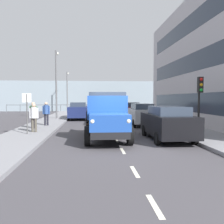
{
  "coord_description": "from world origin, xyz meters",
  "views": [
    {
      "loc": [
        1.23,
        10.64,
        2.13
      ],
      "look_at": [
        -0.49,
        -10.16,
        0.94
      ],
      "focal_mm": 38.86,
      "sensor_mm": 36.0,
      "label": 1
    }
  ],
  "objects_px": {
    "car_black_kerbside_near": "(167,122)",
    "car_maroon_kerbside_2": "(130,110)",
    "pedestrian_near_railing": "(33,113)",
    "car_navy_oppositeside_0": "(78,110)",
    "car_silver_kerbside_1": "(142,114)",
    "pedestrian_couple_a": "(34,115)",
    "pedestrian_with_bag": "(46,112)",
    "lamp_post_far": "(67,88)",
    "street_sign": "(27,106)",
    "truck_vintage_blue": "(107,117)",
    "lamp_post_promenade": "(56,78)",
    "traffic_light_near": "(200,92)"
  },
  "relations": [
    {
      "from": "car_black_kerbside_near",
      "to": "car_maroon_kerbside_2",
      "type": "relative_size",
      "value": 1.06
    },
    {
      "from": "pedestrian_near_railing",
      "to": "car_navy_oppositeside_0",
      "type": "bearing_deg",
      "value": -106.58
    },
    {
      "from": "car_silver_kerbside_1",
      "to": "pedestrian_near_railing",
      "type": "bearing_deg",
      "value": 16.01
    },
    {
      "from": "car_silver_kerbside_1",
      "to": "pedestrian_couple_a",
      "type": "bearing_deg",
      "value": 29.13
    },
    {
      "from": "pedestrian_with_bag",
      "to": "pedestrian_near_railing",
      "type": "bearing_deg",
      "value": 72.73
    },
    {
      "from": "pedestrian_couple_a",
      "to": "pedestrian_with_bag",
      "type": "relative_size",
      "value": 0.98
    },
    {
      "from": "car_silver_kerbside_1",
      "to": "car_maroon_kerbside_2",
      "type": "distance_m",
      "value": 5.7
    },
    {
      "from": "lamp_post_far",
      "to": "street_sign",
      "type": "bearing_deg",
      "value": 90.3
    },
    {
      "from": "truck_vintage_blue",
      "to": "pedestrian_couple_a",
      "type": "distance_m",
      "value": 4.77
    },
    {
      "from": "truck_vintage_blue",
      "to": "car_silver_kerbside_1",
      "type": "height_order",
      "value": "truck_vintage_blue"
    },
    {
      "from": "car_silver_kerbside_1",
      "to": "street_sign",
      "type": "xyz_separation_m",
      "value": [
        7.42,
        4.76,
        0.79
      ]
    },
    {
      "from": "car_maroon_kerbside_2",
      "to": "lamp_post_far",
      "type": "xyz_separation_m",
      "value": [
        7.54,
        -12.92,
        2.82
      ]
    },
    {
      "from": "lamp_post_promenade",
      "to": "pedestrian_with_bag",
      "type": "bearing_deg",
      "value": 91.51
    },
    {
      "from": "lamp_post_promenade",
      "to": "lamp_post_far",
      "type": "relative_size",
      "value": 1.12
    },
    {
      "from": "car_black_kerbside_near",
      "to": "pedestrian_couple_a",
      "type": "height_order",
      "value": "pedestrian_couple_a"
    },
    {
      "from": "car_black_kerbside_near",
      "to": "lamp_post_promenade",
      "type": "distance_m",
      "value": 14.78
    },
    {
      "from": "pedestrian_near_railing",
      "to": "street_sign",
      "type": "relative_size",
      "value": 0.77
    },
    {
      "from": "pedestrian_near_railing",
      "to": "pedestrian_with_bag",
      "type": "bearing_deg",
      "value": -107.27
    },
    {
      "from": "pedestrian_with_bag",
      "to": "traffic_light_near",
      "type": "xyz_separation_m",
      "value": [
        -9.51,
        4.48,
        1.32
      ]
    },
    {
      "from": "lamp_post_far",
      "to": "traffic_light_near",
      "type": "bearing_deg",
      "value": 112.72
    },
    {
      "from": "truck_vintage_blue",
      "to": "car_maroon_kerbside_2",
      "type": "xyz_separation_m",
      "value": [
        -3.08,
        -12.08,
        -0.28
      ]
    },
    {
      "from": "car_navy_oppositeside_0",
      "to": "lamp_post_far",
      "type": "distance_m",
      "value": 12.99
    },
    {
      "from": "pedestrian_near_railing",
      "to": "lamp_post_promenade",
      "type": "xyz_separation_m",
      "value": [
        -0.35,
        -8.2,
        2.93
      ]
    },
    {
      "from": "car_silver_kerbside_1",
      "to": "street_sign",
      "type": "height_order",
      "value": "street_sign"
    },
    {
      "from": "pedestrian_near_railing",
      "to": "car_silver_kerbside_1",
      "type": "bearing_deg",
      "value": -163.99
    },
    {
      "from": "car_silver_kerbside_1",
      "to": "pedestrian_with_bag",
      "type": "distance_m",
      "value": 7.19
    },
    {
      "from": "truck_vintage_blue",
      "to": "traffic_light_near",
      "type": "xyz_separation_m",
      "value": [
        -5.43,
        -1.38,
        1.29
      ]
    },
    {
      "from": "pedestrian_couple_a",
      "to": "traffic_light_near",
      "type": "distance_m",
      "value": 9.71
    },
    {
      "from": "truck_vintage_blue",
      "to": "pedestrian_couple_a",
      "type": "bearing_deg",
      "value": -29.68
    },
    {
      "from": "pedestrian_with_bag",
      "to": "traffic_light_near",
      "type": "relative_size",
      "value": 0.53
    },
    {
      "from": "car_black_kerbside_near",
      "to": "car_navy_oppositeside_0",
      "type": "distance_m",
      "value": 13.62
    },
    {
      "from": "truck_vintage_blue",
      "to": "lamp_post_far",
      "type": "xyz_separation_m",
      "value": [
        4.46,
        -25.0,
        2.54
      ]
    },
    {
      "from": "car_maroon_kerbside_2",
      "to": "pedestrian_near_railing",
      "type": "distance_m",
      "value": 11.03
    },
    {
      "from": "pedestrian_near_railing",
      "to": "pedestrian_with_bag",
      "type": "distance_m",
      "value": 1.76
    },
    {
      "from": "car_navy_oppositeside_0",
      "to": "lamp_post_far",
      "type": "bearing_deg",
      "value": -79.35
    },
    {
      "from": "truck_vintage_blue",
      "to": "car_maroon_kerbside_2",
      "type": "distance_m",
      "value": 12.47
    },
    {
      "from": "traffic_light_near",
      "to": "street_sign",
      "type": "bearing_deg",
      "value": -1.44
    },
    {
      "from": "lamp_post_far",
      "to": "lamp_post_promenade",
      "type": "bearing_deg",
      "value": 90.94
    },
    {
      "from": "street_sign",
      "to": "car_maroon_kerbside_2",
      "type": "bearing_deg",
      "value": -125.35
    },
    {
      "from": "car_black_kerbside_near",
      "to": "street_sign",
      "type": "height_order",
      "value": "street_sign"
    },
    {
      "from": "truck_vintage_blue",
      "to": "street_sign",
      "type": "distance_m",
      "value": 4.66
    },
    {
      "from": "car_maroon_kerbside_2",
      "to": "lamp_post_promenade",
      "type": "bearing_deg",
      "value": -2.34
    },
    {
      "from": "pedestrian_couple_a",
      "to": "car_black_kerbside_near",
      "type": "bearing_deg",
      "value": 161.56
    },
    {
      "from": "lamp_post_far",
      "to": "pedestrian_couple_a",
      "type": "bearing_deg",
      "value": 90.81
    },
    {
      "from": "pedestrian_couple_a",
      "to": "lamp_post_far",
      "type": "xyz_separation_m",
      "value": [
        0.32,
        -22.64,
        2.58
      ]
    },
    {
      "from": "car_black_kerbside_near",
      "to": "pedestrian_with_bag",
      "type": "bearing_deg",
      "value": -39.53
    },
    {
      "from": "pedestrian_couple_a",
      "to": "pedestrian_near_railing",
      "type": "bearing_deg",
      "value": -75.73
    },
    {
      "from": "pedestrian_couple_a",
      "to": "traffic_light_near",
      "type": "relative_size",
      "value": 0.53
    },
    {
      "from": "car_navy_oppositeside_0",
      "to": "traffic_light_near",
      "type": "relative_size",
      "value": 1.44
    },
    {
      "from": "pedestrian_near_railing",
      "to": "lamp_post_far",
      "type": "xyz_separation_m",
      "value": [
        -0.14,
        -20.82,
        2.54
      ]
    }
  ]
}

